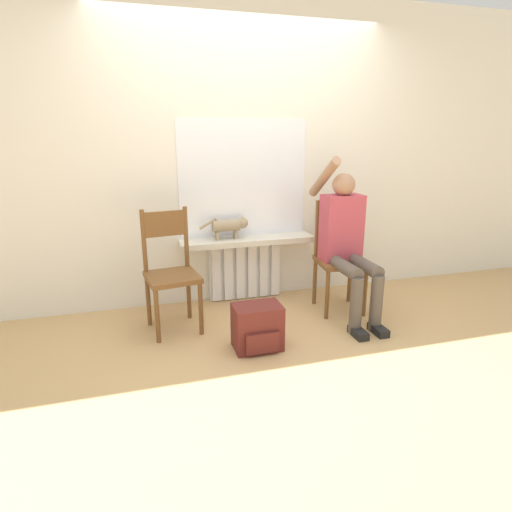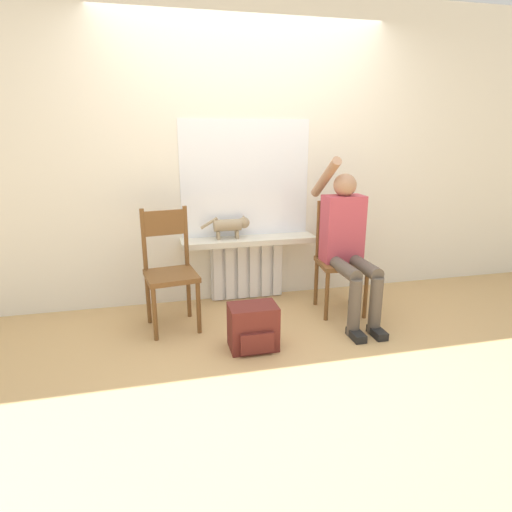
{
  "view_description": "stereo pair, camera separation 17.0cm",
  "coord_description": "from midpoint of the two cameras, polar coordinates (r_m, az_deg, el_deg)",
  "views": [
    {
      "loc": [
        -0.99,
        -2.61,
        1.55
      ],
      "look_at": [
        0.0,
        0.79,
        0.52
      ],
      "focal_mm": 30.0,
      "sensor_mm": 36.0,
      "label": 1
    },
    {
      "loc": [
        -0.82,
        -2.65,
        1.55
      ],
      "look_at": [
        0.0,
        0.79,
        0.52
      ],
      "focal_mm": 30.0,
      "sensor_mm": 36.0,
      "label": 2
    }
  ],
  "objects": [
    {
      "name": "ground_plane",
      "position": [
        3.19,
        4.95,
        -12.98
      ],
      "size": [
        12.0,
        12.0,
        0.0
      ],
      "primitive_type": "plane",
      "color": "tan"
    },
    {
      "name": "wall_with_window",
      "position": [
        3.97,
        -0.27,
        13.33
      ],
      "size": [
        7.0,
        0.06,
        2.7
      ],
      "color": "white",
      "rests_on": "ground_plane"
    },
    {
      "name": "radiator",
      "position": [
        4.09,
        -0.0,
        -1.84
      ],
      "size": [
        0.69,
        0.08,
        0.56
      ],
      "color": "white",
      "rests_on": "ground_plane"
    },
    {
      "name": "windowsill",
      "position": [
        3.93,
        0.28,
        2.06
      ],
      "size": [
        1.24,
        0.26,
        0.05
      ],
      "color": "beige",
      "rests_on": "radiator"
    },
    {
      "name": "window_glass",
      "position": [
        3.95,
        -0.15,
        10.22
      ],
      "size": [
        1.19,
        0.01,
        1.05
      ],
      "color": "white",
      "rests_on": "windowsill"
    },
    {
      "name": "chair_left",
      "position": [
        3.48,
        -10.06,
        -1.71
      ],
      "size": [
        0.45,
        0.45,
        0.97
      ],
      "rotation": [
        0.0,
        0.0,
        0.15
      ],
      "color": "brown",
      "rests_on": "ground_plane"
    },
    {
      "name": "chair_right",
      "position": [
        3.84,
        12.39,
        -0.12
      ],
      "size": [
        0.43,
        0.43,
        0.97
      ],
      "rotation": [
        0.0,
        0.0,
        -0.1
      ],
      "color": "brown",
      "rests_on": "ground_plane"
    },
    {
      "name": "person",
      "position": [
        3.68,
        13.4,
        2.1
      ],
      "size": [
        0.36,
        1.04,
        1.36
      ],
      "color": "brown",
      "rests_on": "ground_plane"
    },
    {
      "name": "cat",
      "position": [
        3.88,
        -2.04,
        4.16
      ],
      "size": [
        0.45,
        0.11,
        0.21
      ],
      "color": "#9E896B",
      "rests_on": "windowsill"
    },
    {
      "name": "backpack",
      "position": [
        3.19,
        1.17,
        -9.5
      ],
      "size": [
        0.35,
        0.27,
        0.34
      ],
      "color": "maroon",
      "rests_on": "ground_plane"
    }
  ]
}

